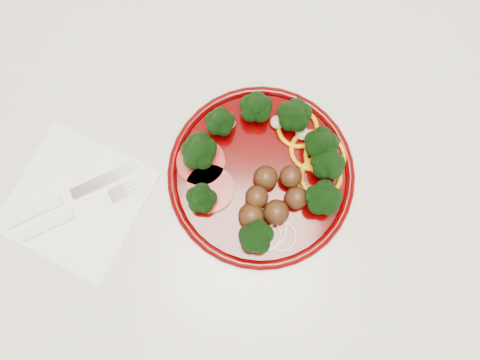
{
  "coord_description": "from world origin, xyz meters",
  "views": [
    {
      "loc": [
        0.07,
        1.56,
        1.57
      ],
      "look_at": [
        0.07,
        1.69,
        0.92
      ],
      "focal_mm": 35.0,
      "sensor_mm": 36.0,
      "label": 1
    }
  ],
  "objects_px": {
    "plate": "(262,171)",
    "napkin": "(77,201)",
    "fork": "(62,219)",
    "knife": "(58,201)"
  },
  "relations": [
    {
      "from": "knife",
      "to": "fork",
      "type": "bearing_deg",
      "value": -97.0
    },
    {
      "from": "plate",
      "to": "napkin",
      "type": "xyz_separation_m",
      "value": [
        -0.27,
        -0.05,
        -0.02
      ]
    },
    {
      "from": "plate",
      "to": "napkin",
      "type": "distance_m",
      "value": 0.27
    },
    {
      "from": "napkin",
      "to": "plate",
      "type": "bearing_deg",
      "value": 10.34
    },
    {
      "from": "napkin",
      "to": "knife",
      "type": "distance_m",
      "value": 0.03
    },
    {
      "from": "plate",
      "to": "napkin",
      "type": "height_order",
      "value": "plate"
    },
    {
      "from": "fork",
      "to": "knife",
      "type": "bearing_deg",
      "value": 83.0
    },
    {
      "from": "napkin",
      "to": "knife",
      "type": "bearing_deg",
      "value": -175.17
    },
    {
      "from": "knife",
      "to": "plate",
      "type": "bearing_deg",
      "value": -17.62
    },
    {
      "from": "napkin",
      "to": "knife",
      "type": "height_order",
      "value": "knife"
    }
  ]
}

